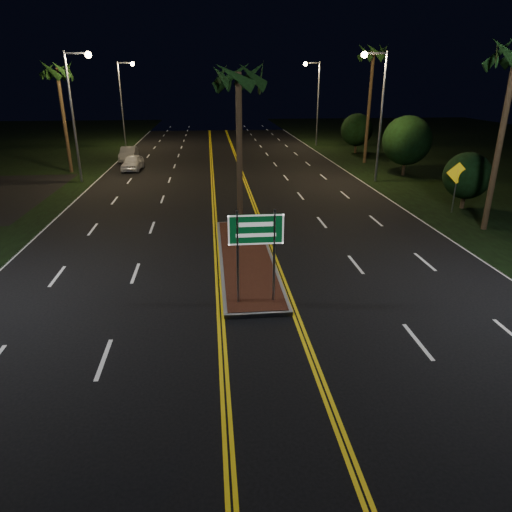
{
  "coord_description": "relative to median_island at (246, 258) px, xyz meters",
  "views": [
    {
      "loc": [
        -1.4,
        -11.04,
        7.2
      ],
      "look_at": [
        -0.03,
        2.52,
        1.9
      ],
      "focal_mm": 32.0,
      "sensor_mm": 36.0,
      "label": 1
    }
  ],
  "objects": [
    {
      "name": "streetlight_right_mid",
      "position": [
        10.61,
        15.0,
        5.57
      ],
      "size": [
        1.91,
        0.44,
        9.0
      ],
      "color": "gray",
      "rests_on": "ground"
    },
    {
      "name": "streetlight_left_mid",
      "position": [
        -10.61,
        17.0,
        5.57
      ],
      "size": [
        1.91,
        0.44,
        9.0
      ],
      "color": "gray",
      "rests_on": "ground"
    },
    {
      "name": "warning_sign",
      "position": [
        12.43,
        6.16,
        1.83
      ],
      "size": [
        1.16,
        0.4,
        2.89
      ],
      "rotation": [
        0.0,
        0.0,
        -0.31
      ],
      "color": "gray",
      "rests_on": "ground"
    },
    {
      "name": "streetlight_left_far",
      "position": [
        -10.61,
        37.0,
        5.57
      ],
      "size": [
        1.91,
        0.44,
        9.0
      ],
      "color": "gray",
      "rests_on": "ground"
    },
    {
      "name": "median_island",
      "position": [
        0.0,
        0.0,
        0.0
      ],
      "size": [
        2.25,
        10.25,
        0.17
      ],
      "color": "gray",
      "rests_on": "ground"
    },
    {
      "name": "shrub_far",
      "position": [
        13.8,
        29.0,
        2.25
      ],
      "size": [
        3.24,
        3.24,
        3.96
      ],
      "color": "#382819",
      "rests_on": "ground"
    },
    {
      "name": "streetlight_right_far",
      "position": [
        10.61,
        35.0,
        5.57
      ],
      "size": [
        1.91,
        0.44,
        9.0
      ],
      "color": "gray",
      "rests_on": "ground"
    },
    {
      "name": "palm_right_far",
      "position": [
        12.8,
        23.0,
        9.06
      ],
      "size": [
        2.4,
        2.4,
        10.3
      ],
      "color": "#382819",
      "rests_on": "ground"
    },
    {
      "name": "highway_sign",
      "position": [
        0.0,
        -4.2,
        2.32
      ],
      "size": [
        1.8,
        0.08,
        3.2
      ],
      "color": "gray",
      "rests_on": "ground"
    },
    {
      "name": "car_far",
      "position": [
        -8.94,
        26.3,
        0.67
      ],
      "size": [
        2.01,
        4.54,
        1.5
      ],
      "primitive_type": "imported",
      "rotation": [
        0.0,
        0.0,
        0.02
      ],
      "color": "#A4A7AE",
      "rests_on": "ground"
    },
    {
      "name": "ground",
      "position": [
        0.0,
        -7.0,
        -0.08
      ],
      "size": [
        120.0,
        120.0,
        0.0
      ],
      "primitive_type": "plane",
      "color": "black",
      "rests_on": "ground"
    },
    {
      "name": "palm_median",
      "position": [
        0.0,
        3.5,
        7.19
      ],
      "size": [
        2.4,
        2.4,
        8.3
      ],
      "color": "#382819",
      "rests_on": "ground"
    },
    {
      "name": "shrub_mid",
      "position": [
        14.0,
        17.0,
        2.64
      ],
      "size": [
        3.78,
        3.78,
        4.62
      ],
      "color": "#382819",
      "rests_on": "ground"
    },
    {
      "name": "palm_left_far",
      "position": [
        -12.8,
        21.0,
        7.66
      ],
      "size": [
        2.4,
        2.4,
        8.8
      ],
      "color": "#382819",
      "rests_on": "ground"
    },
    {
      "name": "car_near",
      "position": [
        -7.88,
        21.57,
        0.64
      ],
      "size": [
        2.13,
        4.45,
        1.45
      ],
      "primitive_type": "imported",
      "rotation": [
        0.0,
        0.0,
        -0.06
      ],
      "color": "white",
      "rests_on": "ground"
    },
    {
      "name": "shrub_near",
      "position": [
        13.5,
        7.0,
        1.86
      ],
      "size": [
        2.7,
        2.7,
        3.3
      ],
      "color": "#382819",
      "rests_on": "ground"
    }
  ]
}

